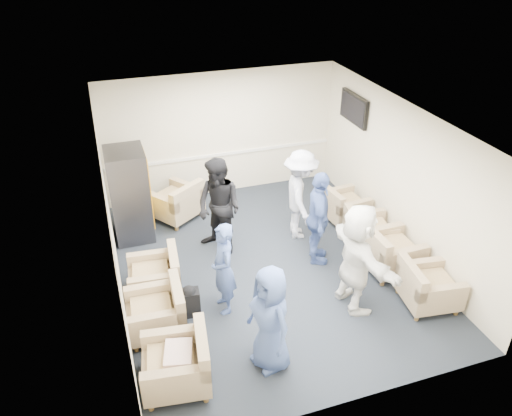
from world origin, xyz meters
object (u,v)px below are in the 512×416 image
object	(u,v)px
armchair_right_far	(343,207)
armchair_left_far	(158,277)
vending_machine	(130,195)
person_front_left	(270,319)
armchair_right_midfar	(366,232)
armchair_corner	(177,203)
person_front_right	(357,258)
person_back_left	(219,207)
person_mid_left	(223,269)
armchair_left_near	(180,365)
armchair_right_near	(426,288)
person_mid_right	(318,219)
armchair_left_mid	(159,313)
person_back_right	(300,195)
armchair_right_midnear	(388,253)

from	to	relation	value
armchair_right_far	armchair_left_far	bearing A→B (deg)	100.01
vending_machine	person_front_left	size ratio (longest dim) A/B	1.11
armchair_right_midfar	armchair_corner	distance (m)	3.77
person_front_right	armchair_right_midfar	bearing A→B (deg)	-38.65
person_back_left	person_mid_left	bearing A→B (deg)	-48.24
armchair_left_near	armchair_right_near	size ratio (longest dim) A/B	1.05
armchair_right_far	vending_machine	world-z (taller)	vending_machine
armchair_corner	vending_machine	world-z (taller)	vending_machine
armchair_corner	person_mid_right	distance (m)	3.07
armchair_left_mid	person_back_right	size ratio (longest dim) A/B	0.49
armchair_right_near	vending_machine	world-z (taller)	vending_machine
armchair_left_far	armchair_right_near	world-z (taller)	armchair_right_near
person_front_left	armchair_right_midnear	bearing A→B (deg)	102.02
person_mid_right	armchair_right_near	bearing A→B (deg)	-125.48
armchair_right_midnear	armchair_right_midfar	size ratio (longest dim) A/B	0.97
armchair_right_near	person_mid_right	distance (m)	2.06
armchair_corner	armchair_left_far	bearing A→B (deg)	36.27
armchair_left_near	armchair_right_midfar	xyz separation A→B (m)	(3.86, 2.05, -0.02)
armchair_left_mid	armchair_left_far	distance (m)	0.87
armchair_right_near	person_back_left	size ratio (longest dim) A/B	0.50
armchair_left_far	person_mid_right	world-z (taller)	person_mid_right
armchair_left_far	person_mid_left	xyz separation A→B (m)	(0.92, -0.69, 0.44)
armchair_right_midfar	person_mid_left	distance (m)	3.07
armchair_right_far	person_back_left	bearing A→B (deg)	89.48
armchair_left_mid	person_front_right	xyz separation A→B (m)	(2.97, -0.39, 0.57)
armchair_left_near	person_mid_left	distance (m)	1.61
armchair_left_near	person_mid_right	distance (m)	3.47
person_front_right	person_mid_right	bearing A→B (deg)	0.05
armchair_left_mid	person_back_right	bearing A→B (deg)	123.28
person_front_left	armchair_left_near	bearing A→B (deg)	-106.49
person_back_right	vending_machine	bearing A→B (deg)	83.62
armchair_left_mid	armchair_right_near	world-z (taller)	armchair_left_mid
armchair_left_mid	person_mid_left	distance (m)	1.13
armchair_corner	person_front_right	size ratio (longest dim) A/B	0.67
armchair_right_midnear	person_back_left	world-z (taller)	person_back_left
person_mid_left	person_back_right	world-z (taller)	person_back_right
armchair_left_far	vending_machine	world-z (taller)	vending_machine
armchair_right_far	person_back_right	bearing A→B (deg)	96.22
armchair_left_far	person_back_left	bearing A→B (deg)	129.09
person_mid_left	armchair_right_midfar	bearing A→B (deg)	103.31
person_back_left	armchair_right_midfar	bearing A→B (deg)	38.13
armchair_left_mid	person_back_left	xyz separation A→B (m)	(1.38, 1.72, 0.58)
armchair_right_midnear	armchair_right_midfar	xyz separation A→B (m)	(-0.01, 0.73, -0.03)
armchair_corner	person_mid_right	bearing A→B (deg)	97.74
armchair_right_midfar	vending_machine	xyz separation A→B (m)	(-4.03, 1.78, 0.57)
armchair_right_midfar	armchair_corner	size ratio (longest dim) A/B	0.76
armchair_left_mid	armchair_corner	bearing A→B (deg)	167.35
vending_machine	armchair_left_mid	bearing A→B (deg)	-88.69
armchair_right_midfar	person_back_left	distance (m)	2.75
armchair_right_midnear	person_front_left	size ratio (longest dim) A/B	0.56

